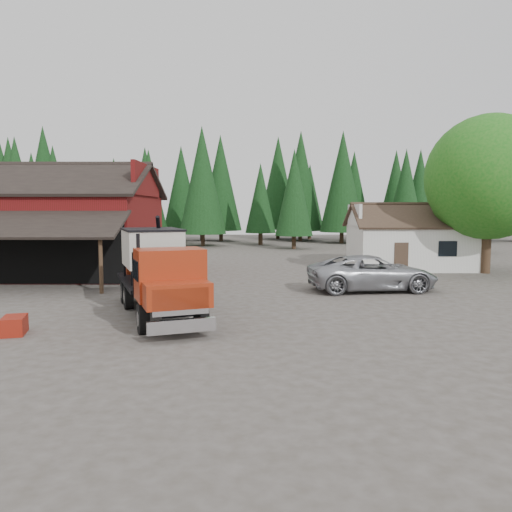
{
  "coord_description": "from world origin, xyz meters",
  "views": [
    {
      "loc": [
        2.08,
        -22.29,
        4.15
      ],
      "look_at": [
        2.05,
        2.76,
        1.8
      ],
      "focal_mm": 35.0,
      "sensor_mm": 36.0,
      "label": 1
    }
  ],
  "objects": [
    {
      "name": "silver_car",
      "position": [
        8.0,
        3.0,
        0.9
      ],
      "size": [
        6.81,
        3.73,
        1.81
      ],
      "primitive_type": "imported",
      "rotation": [
        0.0,
        0.0,
        1.69
      ],
      "color": "#A5A7AD",
      "rests_on": "ground"
    },
    {
      "name": "equip_box",
      "position": [
        -6.0,
        -6.0,
        0.3
      ],
      "size": [
        0.96,
        1.24,
        0.6
      ],
      "primitive_type": "cube",
      "rotation": [
        0.0,
        0.0,
        0.26
      ],
      "color": "maroon",
      "rests_on": "ground"
    },
    {
      "name": "near_pine_a",
      "position": [
        -22.0,
        28.0,
        6.39
      ],
      "size": [
        4.4,
        4.4,
        11.4
      ],
      "color": "#382619",
      "rests_on": "ground"
    },
    {
      "name": "feed_truck",
      "position": [
        -1.76,
        -2.97,
        1.82
      ],
      "size": [
        5.15,
        8.87,
        3.89
      ],
      "rotation": [
        0.0,
        0.0,
        0.36
      ],
      "color": "black",
      "rests_on": "ground"
    },
    {
      "name": "ground",
      "position": [
        0.0,
        0.0,
        0.0
      ],
      "size": [
        120.0,
        120.0,
        0.0
      ],
      "primitive_type": "plane",
      "color": "#413B33",
      "rests_on": "ground"
    },
    {
      "name": "red_barn",
      "position": [
        -11.0,
        9.9,
        2.69
      ],
      "size": [
        12.8,
        13.63,
        7.18
      ],
      "color": "maroon",
      "rests_on": "ground"
    },
    {
      "name": "farmhouse",
      "position": [
        13.0,
        13.0,
        1.67
      ],
      "size": [
        8.6,
        6.42,
        4.65
      ],
      "color": "silver",
      "rests_on": "ground"
    },
    {
      "name": "deciduous_tree",
      "position": [
        17.01,
        9.97,
        5.91
      ],
      "size": [
        8.0,
        8.0,
        10.2
      ],
      "color": "#382619",
      "rests_on": "ground"
    },
    {
      "name": "near_pine_d",
      "position": [
        -4.0,
        34.0,
        7.39
      ],
      "size": [
        5.28,
        5.28,
        13.4
      ],
      "color": "#382619",
      "rests_on": "ground"
    },
    {
      "name": "near_pine_c",
      "position": [
        22.0,
        26.0,
        6.89
      ],
      "size": [
        4.84,
        4.84,
        12.4
      ],
      "color": "#382619",
      "rests_on": "ground"
    },
    {
      "name": "near_pine_b",
      "position": [
        6.0,
        30.0,
        5.89
      ],
      "size": [
        3.96,
        3.96,
        10.4
      ],
      "color": "#382619",
      "rests_on": "ground"
    },
    {
      "name": "conifer_backdrop",
      "position": [
        0.0,
        42.0,
        0.0
      ],
      "size": [
        76.0,
        16.0,
        16.0
      ],
      "primitive_type": null,
      "color": "black",
      "rests_on": "ground"
    }
  ]
}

